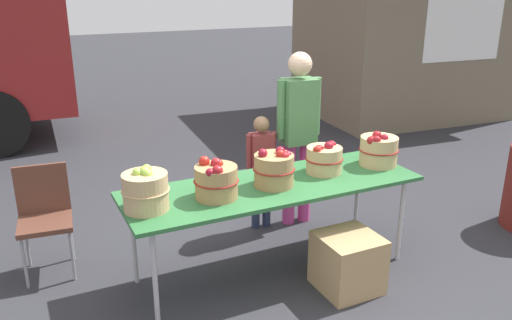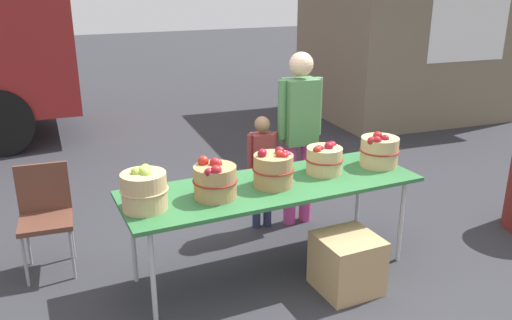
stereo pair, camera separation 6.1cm
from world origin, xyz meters
name	(u,v)px [view 1 (the left image)]	position (x,y,z in m)	size (l,w,h in m)	color
ground_plane	(272,270)	(0.00, 0.00, 0.00)	(40.00, 40.00, 0.00)	#2D2D33
market_table	(273,189)	(0.00, 0.00, 0.71)	(2.30, 0.76, 0.75)	#2D6B38
apple_basket_green_0	(145,190)	(-0.99, -0.04, 0.89)	(0.33, 0.33, 0.31)	tan
apple_basket_red_0	(216,181)	(-0.49, -0.05, 0.88)	(0.33, 0.33, 0.30)	#A87F51
apple_basket_red_1	(274,169)	(-0.01, -0.03, 0.88)	(0.32, 0.32, 0.30)	#A87F51
apple_basket_red_2	(324,158)	(0.49, 0.05, 0.87)	(0.31, 0.31, 0.26)	tan
apple_basket_red_3	(378,150)	(0.99, 0.00, 0.88)	(0.33, 0.33, 0.29)	tan
vendor_adult	(298,126)	(0.63, 0.71, 0.96)	(0.43, 0.23, 1.63)	#CC3F8C
child_customer	(261,164)	(0.27, 0.75, 0.64)	(0.28, 0.16, 1.08)	#262D4C
food_kiosk	(403,32)	(4.44, 3.79, 1.38)	(3.73, 3.18, 2.74)	#726651
folding_chair	(44,211)	(-1.60, 0.80, 0.51)	(0.44, 0.44, 0.86)	brown
produce_crate	(348,262)	(0.39, -0.47, 0.22)	(0.43, 0.43, 0.43)	tan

